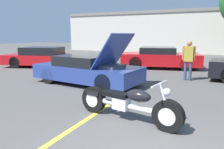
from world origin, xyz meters
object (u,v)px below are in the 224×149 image
at_px(parked_car_mid_left_row, 160,58).
at_px(show_car_hood_open, 88,70).
at_px(parked_car_left_row, 45,57).
at_px(motorcycle, 127,103).
at_px(spectator_near_motorcycle, 189,57).

bearing_deg(parked_car_mid_left_row, show_car_hood_open, -120.60).
relative_size(parked_car_mid_left_row, parked_car_left_row, 0.91).
bearing_deg(show_car_hood_open, motorcycle, -39.08).
xyz_separation_m(motorcycle, show_car_hood_open, (-2.74, 2.83, 0.16)).
bearing_deg(spectator_near_motorcycle, show_car_hood_open, -145.84).
bearing_deg(parked_car_mid_left_row, motorcycle, -95.82).
distance_m(motorcycle, spectator_near_motorcycle, 5.26).
distance_m(motorcycle, show_car_hood_open, 3.94).
xyz_separation_m(parked_car_mid_left_row, spectator_near_motorcycle, (1.86, -2.95, 0.39)).
bearing_deg(parked_car_left_row, show_car_hood_open, -47.19).
height_order(motorcycle, spectator_near_motorcycle, spectator_near_motorcycle).
bearing_deg(motorcycle, parked_car_mid_left_row, 108.60).
bearing_deg(parked_car_mid_left_row, parked_car_left_row, -173.02).
distance_m(show_car_hood_open, parked_car_left_row, 5.53).
bearing_deg(motorcycle, parked_car_left_row, 153.06).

